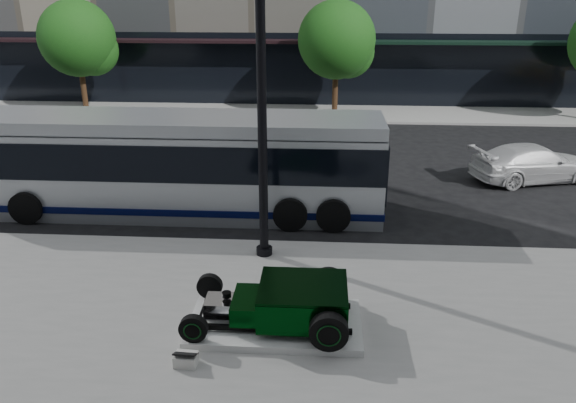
# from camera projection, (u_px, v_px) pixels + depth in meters

# --- Properties ---
(ground) EXTENTS (120.00, 120.00, 0.00)m
(ground) POSITION_uv_depth(u_px,v_px,m) (306.00, 216.00, 16.76)
(ground) COLOR black
(ground) RESTS_ON ground
(sidewalk_far) EXTENTS (70.00, 4.00, 0.12)m
(sidewalk_far) POSITION_uv_depth(u_px,v_px,m) (315.00, 113.00, 29.75)
(sidewalk_far) COLOR gray
(sidewalk_far) RESTS_ON ground
(street_trees) EXTENTS (29.80, 3.80, 5.70)m
(street_trees) POSITION_uv_depth(u_px,v_px,m) (339.00, 43.00, 27.47)
(street_trees) COLOR black
(street_trees) RESTS_ON sidewalk_far
(display_plinth) EXTENTS (3.40, 1.80, 0.15)m
(display_plinth) POSITION_uv_depth(u_px,v_px,m) (275.00, 323.00, 11.14)
(display_plinth) COLOR silver
(display_plinth) RESTS_ON sidewalk_near
(hot_rod) EXTENTS (3.22, 2.00, 0.81)m
(hot_rod) POSITION_uv_depth(u_px,v_px,m) (292.00, 302.00, 10.94)
(hot_rod) COLOR black
(hot_rod) RESTS_ON display_plinth
(info_plaque) EXTENTS (0.42, 0.32, 0.31)m
(info_plaque) POSITION_uv_depth(u_px,v_px,m) (186.00, 359.00, 10.01)
(info_plaque) COLOR silver
(info_plaque) RESTS_ON sidewalk_near
(lamppost) EXTENTS (0.40, 0.40, 7.31)m
(lamppost) POSITION_uv_depth(u_px,v_px,m) (262.00, 123.00, 12.94)
(lamppost) COLOR black
(lamppost) RESTS_ON sidewalk_near
(transit_bus) EXTENTS (12.12, 2.88, 2.92)m
(transit_bus) POSITION_uv_depth(u_px,v_px,m) (180.00, 164.00, 16.69)
(transit_bus) COLOR #AAAEB4
(transit_bus) RESTS_ON ground
(white_sedan) EXTENTS (4.75, 2.93, 1.28)m
(white_sedan) POSITION_uv_depth(u_px,v_px,m) (534.00, 163.00, 19.57)
(white_sedan) COLOR silver
(white_sedan) RESTS_ON ground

